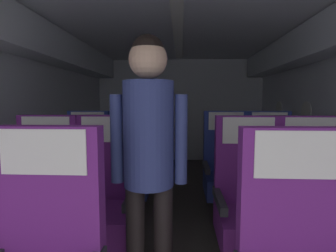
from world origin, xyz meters
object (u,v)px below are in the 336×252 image
seat_c_left_aisle (129,169)px  seat_b_right_window (249,204)px  seat_b_left_aisle (104,200)px  seat_c_right_window (226,170)px  flight_attendant (149,146)px  seat_c_left_window (86,169)px  seat_b_left_window (43,200)px  seat_c_right_aisle (270,171)px  seat_b_right_aisle (313,205)px

seat_c_left_aisle → seat_b_right_window: bearing=-40.3°
seat_b_left_aisle → seat_c_right_window: bearing=39.7°
flight_attendant → seat_c_left_window: bearing=146.0°
seat_b_left_window → seat_b_left_aisle: size_ratio=1.00×
seat_b_right_window → seat_c_left_window: bearing=150.1°
seat_b_left_aisle → seat_b_left_window: bearing=-177.8°
seat_b_left_window → flight_attendant: 1.11m
seat_b_left_aisle → seat_c_right_aisle: size_ratio=1.00×
seat_c_left_window → seat_c_left_aisle: same height
seat_c_left_window → seat_c_left_aisle: size_ratio=1.00×
seat_c_right_aisle → seat_c_left_window: bearing=-179.7°
seat_b_right_aisle → seat_b_right_window: 0.46m
seat_b_left_window → seat_c_left_aisle: size_ratio=1.00×
seat_c_left_aisle → flight_attendant: 1.52m
seat_b_right_aisle → flight_attendant: 1.33m
seat_b_left_aisle → flight_attendant: flight_attendant is taller
seat_c_right_aisle → seat_c_right_window: same height
seat_b_right_aisle → seat_c_right_aisle: (0.00, 0.91, 0.00)m
seat_b_left_window → seat_b_left_aisle: (0.47, 0.02, 0.00)m
seat_c_right_window → flight_attendant: (-0.68, -1.37, 0.51)m
seat_b_left_window → seat_b_right_window: (1.57, -0.00, 0.00)m
seat_c_right_aisle → seat_b_right_aisle: bearing=-90.0°
seat_b_left_window → seat_b_right_aisle: 2.03m
seat_b_left_aisle → seat_b_right_aisle: size_ratio=1.00×
flight_attendant → seat_c_right_aisle: bearing=72.6°
seat_b_right_window → flight_attendant: size_ratio=0.70×
seat_b_right_aisle → seat_b_left_aisle: bearing=179.6°
seat_b_right_aisle → seat_c_right_window: size_ratio=1.00×
seat_c_left_window → seat_c_left_aisle: bearing=2.4°
seat_b_left_aisle → seat_b_right_window: bearing=-1.0°
seat_b_left_window → seat_b_left_aisle: bearing=2.2°
seat_b_left_aisle → seat_b_right_window: 1.10m
seat_b_right_aisle → seat_c_left_aisle: bearing=149.5°
seat_c_left_window → seat_c_left_aisle: 0.48m
seat_b_right_aisle → seat_c_right_window: same height
flight_attendant → seat_c_right_window: bearing=86.4°
seat_b_left_window → flight_attendant: flight_attendant is taller
seat_b_right_aisle → seat_c_left_window: bearing=156.2°
seat_c_right_aisle → flight_attendant: bearing=-130.2°
seat_c_left_aisle → seat_c_right_aisle: (1.55, -0.01, 0.00)m
seat_b_right_window → flight_attendant: 0.96m
seat_b_left_window → seat_b_right_window: size_ratio=1.00×
flight_attendant → seat_b_left_window: bearing=175.8°
seat_c_right_aisle → flight_attendant: flight_attendant is taller
seat_b_right_window → seat_c_right_aisle: 1.02m
seat_c_left_window → seat_c_left_aisle: (0.48, 0.02, 0.00)m
seat_c_left_aisle → seat_c_right_window: size_ratio=1.00×
seat_c_right_aisle → seat_c_left_aisle: bearing=179.7°
seat_b_left_aisle → seat_c_right_aisle: (1.56, 0.89, 0.00)m
seat_b_left_window → seat_b_right_window: same height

